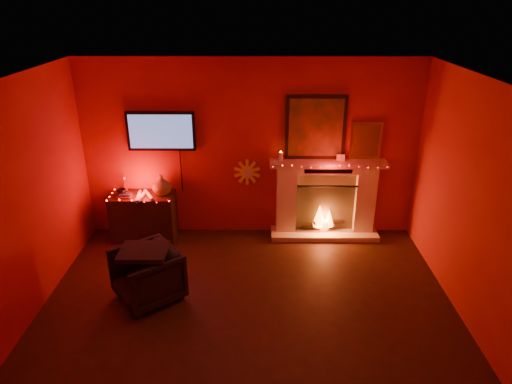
% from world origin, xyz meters
% --- Properties ---
extents(room, '(5.00, 5.00, 5.00)m').
position_xyz_m(room, '(0.00, 0.00, 1.35)').
color(room, black).
rests_on(room, ground).
extents(floor, '(5.00, 5.00, 0.00)m').
position_xyz_m(floor, '(0.00, 0.00, 0.00)').
color(floor, black).
rests_on(floor, ground).
extents(fireplace, '(1.72, 0.40, 2.18)m').
position_xyz_m(fireplace, '(1.14, 2.39, 0.72)').
color(fireplace, beige).
rests_on(fireplace, floor).
extents(tv, '(1.00, 0.07, 1.24)m').
position_xyz_m(tv, '(-1.30, 2.45, 1.65)').
color(tv, black).
rests_on(tv, room).
extents(sunburst_clock, '(0.40, 0.03, 0.40)m').
position_xyz_m(sunburst_clock, '(-0.05, 2.48, 1.00)').
color(sunburst_clock, yellow).
rests_on(sunburst_clock, room).
extents(console_table, '(0.95, 0.55, 1.02)m').
position_xyz_m(console_table, '(-1.61, 2.26, 0.41)').
color(console_table, black).
rests_on(console_table, floor).
extents(armchair, '(1.01, 1.01, 0.67)m').
position_xyz_m(armchair, '(-1.23, 0.70, 0.33)').
color(armchair, black).
rests_on(armchair, floor).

